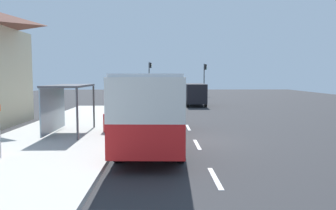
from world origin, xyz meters
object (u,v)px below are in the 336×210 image
traffic_light_near_side (205,75)px  traffic_light_far_side (150,74)px  sedan_far (182,89)px  recycling_bin_red (108,123)px  recycling_bin_green (110,121)px  bus (154,103)px  sedan_near (185,91)px  bus_shelter (63,96)px  white_van (195,93)px

traffic_light_near_side → traffic_light_far_side: traffic_light_far_side is taller
sedan_far → traffic_light_far_side: 7.74m
recycling_bin_red → recycling_bin_green: bearing=90.0°
traffic_light_far_side → recycling_bin_green: bearing=-91.8°
bus → recycling_bin_green: 3.75m
bus → traffic_light_far_side: traffic_light_far_side is taller
sedan_far → recycling_bin_red: size_ratio=4.65×
bus → traffic_light_near_side: size_ratio=2.22×
sedan_near → recycling_bin_green: size_ratio=4.68×
traffic_light_far_side → sedan_far: bearing=41.9°
recycling_bin_red → recycling_bin_green: same height
sedan_far → traffic_light_far_side: size_ratio=0.84×
traffic_light_far_side → sedan_near: bearing=-27.0°
recycling_bin_red → sedan_far: bearing=80.8°
traffic_light_near_side → bus_shelter: (-11.91, -34.67, -1.23)m
white_van → recycling_bin_red: white_van is taller
sedan_far → traffic_light_far_side: bearing=-138.1°
bus → traffic_light_near_side: bearing=78.7°
white_van → bus_shelter: bus_shelter is taller
sedan_near → recycling_bin_red: (-6.50, -32.38, -0.14)m
sedan_near → traffic_light_far_side: 6.64m
recycling_bin_red → traffic_light_far_side: (1.10, 35.14, 2.84)m
white_van → traffic_light_near_side: (3.30, 16.96, 1.98)m
recycling_bin_red → recycling_bin_green: 0.70m
bus → recycling_bin_green: bus is taller
recycling_bin_red → traffic_light_near_side: size_ratio=0.19×
bus_shelter → recycling_bin_green: bearing=25.0°
sedan_far → recycling_bin_green: size_ratio=4.65×
white_van → sedan_far: bearing=89.7°
white_van → traffic_light_near_side: 17.39m
recycling_bin_red → traffic_light_far_side: bearing=88.2°
bus → traffic_light_near_side: traffic_light_near_side is taller
traffic_light_near_side → bus_shelter: size_ratio=1.25×
white_van → sedan_near: 15.02m
bus → sedan_far: size_ratio=2.51×
traffic_light_near_side → traffic_light_far_side: 8.64m
traffic_light_far_side → bus_shelter: 35.65m
bus → recycling_bin_red: bus is taller
sedan_near → bus_shelter: 33.88m
sedan_far → recycling_bin_red: bearing=-99.2°
bus_shelter → sedan_near: bearing=75.1°
sedan_far → recycling_bin_green: (-6.50, -39.29, -0.14)m
white_van → sedan_far: size_ratio=1.18×
recycling_bin_red → bus_shelter: 2.66m
sedan_near → sedan_far: 7.60m
recycling_bin_green → traffic_light_far_side: traffic_light_far_side is taller
bus → recycling_bin_red: (-2.49, 1.84, -1.19)m
recycling_bin_red → bus_shelter: size_ratio=0.24×
white_van → sedan_near: (0.10, 15.01, -0.55)m
recycling_bin_green → bus_shelter: bearing=-155.0°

